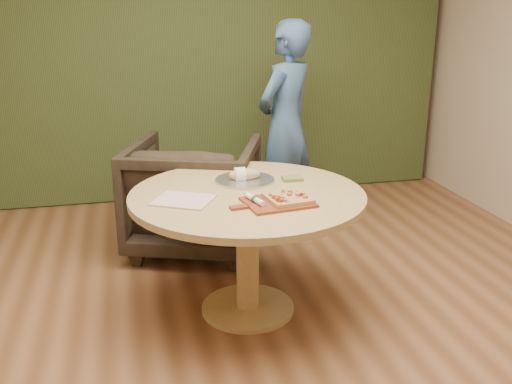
{
  "coord_description": "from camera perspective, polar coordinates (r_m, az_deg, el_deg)",
  "views": [
    {
      "loc": [
        -0.6,
        -2.37,
        1.76
      ],
      "look_at": [
        0.0,
        0.25,
        0.87
      ],
      "focal_mm": 40.0,
      "sensor_mm": 36.0,
      "label": 1
    }
  ],
  "objects": [
    {
      "name": "cutlery_roll",
      "position": [
        3.01,
        -0.11,
        -0.74
      ],
      "size": [
        0.08,
        0.2,
        0.03
      ],
      "rotation": [
        0.0,
        0.0,
        0.3
      ],
      "color": "#F0E7CE",
      "rests_on": "pizza_paddle"
    },
    {
      "name": "armchair",
      "position": [
        4.23,
        -6.17,
        0.21
      ],
      "size": [
        1.12,
        1.09,
        0.92
      ],
      "primitive_type": "imported",
      "rotation": [
        0.0,
        0.0,
        2.79
      ],
      "color": "black",
      "rests_on": "ground"
    },
    {
      "name": "flatbread_pizza",
      "position": [
        3.04,
        3.24,
        -0.62
      ],
      "size": [
        0.25,
        0.25,
        0.04
      ],
      "rotation": [
        0.0,
        0.0,
        0.15
      ],
      "color": "tan",
      "rests_on": "pizza_paddle"
    },
    {
      "name": "person_standing",
      "position": [
        4.69,
        2.95,
        6.76
      ],
      "size": [
        0.72,
        0.69,
        1.66
      ],
      "primitive_type": "imported",
      "rotation": [
        0.0,
        0.0,
        3.84
      ],
      "color": "#3A6190",
      "rests_on": "ground"
    },
    {
      "name": "serving_tray",
      "position": [
        3.42,
        -1.12,
        1.19
      ],
      "size": [
        0.36,
        0.36,
        0.02
      ],
      "color": "silver",
      "rests_on": "pedestal_table"
    },
    {
      "name": "bread_roll",
      "position": [
        3.41,
        -1.27,
        1.76
      ],
      "size": [
        0.19,
        0.09,
        0.09
      ],
      "color": "tan",
      "rests_on": "serving_tray"
    },
    {
      "name": "pedestal_table",
      "position": [
        3.27,
        -0.87,
        -2.39
      ],
      "size": [
        1.34,
        1.34,
        0.75
      ],
      "rotation": [
        0.0,
        0.0,
        -0.07
      ],
      "color": "tan",
      "rests_on": "ground"
    },
    {
      "name": "room_shell",
      "position": [
        2.47,
        1.22,
        9.86
      ],
      "size": [
        5.04,
        6.04,
        2.84
      ],
      "color": "brown",
      "rests_on": "ground"
    },
    {
      "name": "curtain",
      "position": [
        5.32,
        -6.73,
        14.25
      ],
      "size": [
        4.8,
        0.14,
        2.78
      ],
      "primitive_type": "cube",
      "color": "#2C3B1A",
      "rests_on": "ground"
    },
    {
      "name": "newspaper",
      "position": [
        3.1,
        -7.28,
        -0.83
      ],
      "size": [
        0.38,
        0.36,
        0.01
      ],
      "primitive_type": "cube",
      "rotation": [
        0.0,
        0.0,
        -0.51
      ],
      "color": "white",
      "rests_on": "pedestal_table"
    },
    {
      "name": "green_packet",
      "position": [
        3.45,
        3.63,
        1.37
      ],
      "size": [
        0.13,
        0.11,
        0.02
      ],
      "primitive_type": "cube",
      "rotation": [
        0.0,
        0.0,
        -0.08
      ],
      "color": "#4E5E2A",
      "rests_on": "pedestal_table"
    },
    {
      "name": "pizza_paddle",
      "position": [
        3.04,
        2.04,
        -1.05
      ],
      "size": [
        0.46,
        0.33,
        0.01
      ],
      "rotation": [
        0.0,
        0.0,
        0.15
      ],
      "color": "brown",
      "rests_on": "pedestal_table"
    }
  ]
}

